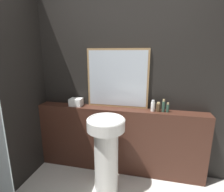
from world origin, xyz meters
name	(u,v)px	position (x,y,z in m)	size (l,w,h in m)	color
wall_back	(121,82)	(0.00, 1.52, 1.25)	(8.00, 0.06, 2.50)	black
vanity_counter	(118,140)	(0.00, 1.39, 0.46)	(2.28, 0.20, 0.92)	#422319
pedestal_sink	(106,150)	(-0.07, 0.98, 0.54)	(0.43, 0.43, 0.93)	silver
mirror	(117,79)	(-0.04, 1.47, 1.31)	(0.82, 0.03, 0.78)	#937047
towel_stack	(76,102)	(-0.61, 1.39, 0.97)	(0.17, 0.14, 0.10)	white
shampoo_bottle	(153,106)	(0.44, 1.39, 0.99)	(0.05, 0.05, 0.14)	white
conditioner_bottle	(158,107)	(0.51, 1.39, 0.98)	(0.06, 0.06, 0.12)	#4C3823
lotion_bottle	(164,106)	(0.57, 1.39, 0.99)	(0.04, 0.04, 0.16)	#2D4C3D
body_wash_bottle	(168,108)	(0.62, 1.39, 0.98)	(0.04, 0.04, 0.12)	#2D4C3D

